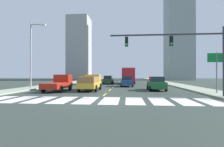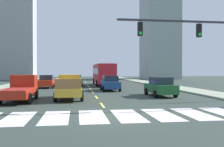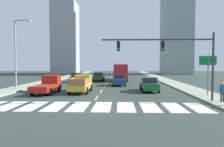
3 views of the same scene
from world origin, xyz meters
name	(u,v)px [view 1 (image 1 of 3)]	position (x,y,z in m)	size (l,w,h in m)	color
ground_plane	(98,100)	(0.00, 0.00, 0.00)	(160.00, 160.00, 0.00)	#2F3A34
sidewalk_right	(180,85)	(11.19, 18.00, 0.07)	(3.11, 110.00, 0.15)	#98A187
sidewalk_left	(54,85)	(-11.19, 18.00, 0.07)	(3.11, 110.00, 0.15)	#98A187
crosswalk_stripe_1	(19,99)	(-6.40, 0.00, 0.00)	(1.35, 3.78, 0.01)	silver
crosswalk_stripe_2	(41,100)	(-4.57, 0.00, 0.00)	(1.35, 3.78, 0.01)	silver
crosswalk_stripe_3	(63,100)	(-2.74, 0.00, 0.00)	(1.35, 3.78, 0.01)	silver
crosswalk_stripe_4	(87,100)	(-0.91, 0.00, 0.00)	(1.35, 3.78, 0.01)	silver
crosswalk_stripe_5	(110,100)	(0.91, 0.00, 0.00)	(1.35, 3.78, 0.01)	silver
crosswalk_stripe_6	(135,101)	(2.74, 0.00, 0.00)	(1.35, 3.78, 0.01)	silver
crosswalk_stripe_7	(159,101)	(4.57, 0.00, 0.00)	(1.35, 3.78, 0.01)	silver
crosswalk_stripe_8	(185,101)	(6.40, 0.00, 0.00)	(1.35, 3.78, 0.01)	silver
crosswalk_stripe_9	(211,102)	(8.22, 0.00, 0.00)	(1.35, 3.78, 0.01)	silver
lane_dash_0	(105,94)	(0.00, 4.00, 0.00)	(0.16, 2.40, 0.01)	#DCD34D
lane_dash_1	(110,90)	(0.00, 9.00, 0.00)	(0.16, 2.40, 0.01)	#DCD34D
lane_dash_2	(113,87)	(0.00, 14.00, 0.00)	(0.16, 2.40, 0.01)	#DCD34D
lane_dash_3	(115,85)	(0.00, 19.00, 0.00)	(0.16, 2.40, 0.01)	#DCD34D
lane_dash_4	(117,84)	(0.00, 24.00, 0.00)	(0.16, 2.40, 0.01)	#DCD34D
lane_dash_5	(118,83)	(0.00, 29.00, 0.00)	(0.16, 2.40, 0.01)	#DCD34D
lane_dash_6	(119,82)	(0.00, 34.00, 0.00)	(0.16, 2.40, 0.01)	#DCD34D
lane_dash_7	(120,81)	(0.00, 39.00, 0.00)	(0.16, 2.40, 0.01)	#DCD34D
pickup_stakebed	(91,83)	(-2.29, 8.25, 0.94)	(2.18, 5.20, 1.96)	gold
pickup_dark	(59,83)	(-5.92, 7.24, 0.92)	(2.18, 5.20, 1.96)	#A12010
city_bus	(128,75)	(2.39, 25.46, 1.95)	(2.72, 10.80, 3.32)	red
sedan_far	(156,83)	(5.78, 9.01, 0.86)	(2.02, 4.40, 1.72)	#1E5A2A
sedan_near_left	(108,80)	(-1.85, 23.90, 0.86)	(2.02, 4.40, 1.72)	#224A24
sedan_near_right	(127,81)	(2.12, 15.68, 0.86)	(2.02, 4.40, 1.72)	navy
sedan_mid	(88,80)	(-5.60, 21.27, 0.86)	(2.02, 4.40, 1.72)	red
traffic_signal_gantry	(185,48)	(7.13, 2.20, 4.22)	(9.62, 0.27, 6.00)	#2D2D33
direction_sign_green	(216,64)	(11.05, 5.13, 3.03)	(1.70, 0.12, 4.20)	slate
streetlight_left	(32,53)	(-10.82, 9.82, 4.97)	(2.20, 0.28, 9.00)	gray
tower_tall_centre	(178,26)	(20.59, 52.57, 19.42)	(8.56, 10.18, 38.84)	#8A9996
block_mid_left	(79,49)	(-16.78, 55.19, 12.22)	(8.11, 8.83, 24.44)	#999A9A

